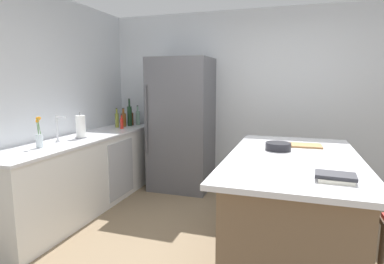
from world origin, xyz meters
TOP-DOWN VIEW (x-y plane):
  - wall_rear at (0.00, 2.25)m, footprint 6.00×0.10m
  - wall_left at (-2.45, 0.00)m, footprint 0.10×6.00m
  - counter_run_left at (-2.09, 0.76)m, footprint 0.64×2.71m
  - kitchen_island at (0.37, 0.35)m, footprint 1.10×2.00m
  - refrigerator at (-1.21, 1.85)m, footprint 0.86×0.73m
  - sink_faucet at (-2.14, 0.38)m, footprint 0.15×0.05m
  - flower_vase at (-2.10, 0.06)m, footprint 0.07×0.07m
  - paper_towel_roll at (-2.07, 0.68)m, footprint 0.14×0.14m
  - gin_bottle at (-2.00, 1.99)m, footprint 0.06×0.06m
  - syrup_bottle at (-2.06, 1.90)m, footprint 0.07×0.07m
  - wine_bottle at (-2.04, 1.81)m, footprint 0.07×0.07m
  - whiskey_bottle at (-2.09, 1.71)m, footprint 0.08×0.08m
  - olive_oil_bottle at (-2.15, 1.62)m, footprint 0.05×0.05m
  - hot_sauce_bottle at (-2.01, 1.52)m, footprint 0.05×0.05m
  - cookbook_stack at (0.63, -0.30)m, footprint 0.26×0.19m
  - mixing_bowl at (0.23, 0.57)m, footprint 0.24×0.24m
  - cutting_board at (0.46, 0.83)m, footprint 0.36×0.23m

SIDE VIEW (x-z plane):
  - counter_run_left at x=-2.09m, z-range 0.00..0.91m
  - kitchen_island at x=0.37m, z-range 0.01..0.94m
  - cutting_board at x=0.46m, z-range 0.94..0.95m
  - refrigerator at x=-1.21m, z-range 0.00..1.92m
  - cookbook_stack at x=0.63m, z-range 0.94..0.98m
  - mixing_bowl at x=0.23m, z-range 0.94..1.01m
  - hot_sauce_bottle at x=-2.01m, z-range 0.89..1.10m
  - syrup_bottle at x=-2.06m, z-range 0.88..1.15m
  - flower_vase at x=-2.10m, z-range 0.86..1.18m
  - whiskey_bottle at x=-2.09m, z-range 0.88..1.16m
  - gin_bottle at x=-2.00m, z-range 0.87..1.17m
  - olive_oil_bottle at x=-2.15m, z-range 0.88..1.17m
  - paper_towel_roll at x=-2.07m, z-range 0.89..1.20m
  - sink_faucet at x=-2.14m, z-range 0.92..1.22m
  - wine_bottle at x=-2.04m, z-range 0.86..1.28m
  - wall_rear at x=0.00m, z-range 0.00..2.60m
  - wall_left at x=-2.45m, z-range 0.00..2.60m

